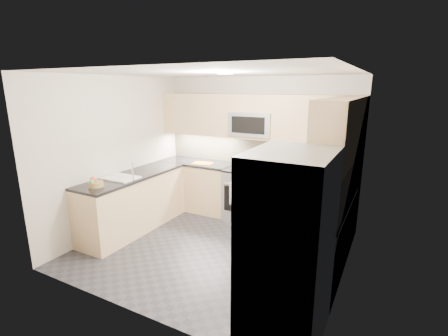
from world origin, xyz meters
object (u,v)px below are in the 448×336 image
refrigerator (288,249)px  utensil_bowl (336,175)px  gas_range (248,195)px  microwave (253,124)px  cutting_board (202,163)px  fruit_basket (96,184)px

refrigerator → utensil_bowl: 2.39m
gas_range → microwave: (0.00, 0.12, 1.24)m
gas_range → utensil_bowl: 1.56m
cutting_board → fruit_basket: size_ratio=1.74×
refrigerator → fruit_basket: refrigerator is taller
microwave → fruit_basket: bearing=-124.9°
utensil_bowl → microwave: bearing=173.6°
utensil_bowl → fruit_basket: bearing=-146.2°
gas_range → microwave: 1.25m
gas_range → cutting_board: (-0.90, -0.08, 0.49)m
microwave → fruit_basket: (-1.49, -2.14, -0.72)m
microwave → utensil_bowl: 1.62m
refrigerator → utensil_bowl: bearing=89.8°
cutting_board → microwave: bearing=12.7°
refrigerator → utensil_bowl: (0.01, 2.39, 0.11)m
utensil_bowl → gas_range: bearing=178.5°
microwave → cutting_board: (-0.90, -0.20, -0.75)m
fruit_basket → microwave: bearing=55.1°
gas_range → refrigerator: refrigerator is taller
microwave → fruit_basket: 2.70m
gas_range → fruit_basket: bearing=-126.5°
gas_range → microwave: bearing=90.0°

